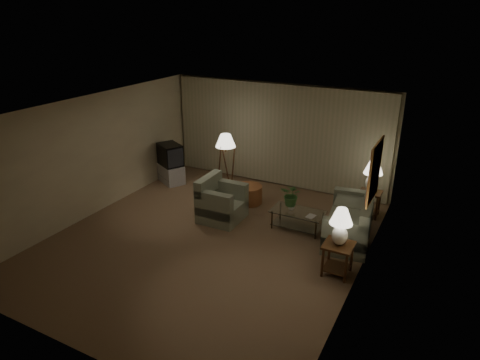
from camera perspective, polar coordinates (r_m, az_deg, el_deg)
name	(u,v)px	position (r m, az deg, el deg)	size (l,w,h in m)	color
ground	(210,239)	(8.92, -4.03, -7.84)	(7.00, 7.00, 0.00)	brown
room_shell	(245,139)	(9.43, 0.62, 5.47)	(6.04, 7.02, 2.72)	beige
sofa	(349,222)	(9.03, 14.32, -5.42)	(1.94, 1.31, 0.76)	gray
armchair	(222,203)	(9.52, -2.42, -3.14)	(0.95, 0.91, 0.78)	gray
side_table_near	(338,254)	(7.83, 12.92, -9.56)	(0.51, 0.51, 0.60)	#3B1F10
side_table_far	(370,200)	(10.11, 16.91, -2.53)	(0.49, 0.41, 0.60)	#3B1F10
table_lamp_near	(341,224)	(7.54, 13.30, -5.67)	(0.40, 0.40, 0.69)	white
table_lamp_far	(373,174)	(9.87, 17.31, 0.81)	(0.42, 0.42, 0.73)	white
coffee_table	(297,217)	(9.24, 7.67, -4.92)	(1.12, 0.61, 0.41)	silver
tv_cabinet	(171,173)	(11.75, -9.16, 0.87)	(0.91, 0.79, 0.50)	#AEAEB0
crt_tv	(170,155)	(11.57, -9.31, 3.36)	(0.82, 0.74, 0.58)	black
floor_lamp	(226,163)	(10.76, -1.90, 2.33)	(0.50, 0.50, 1.55)	#3B1F10
ottoman	(249,194)	(10.40, 1.15, -1.91)	(0.65, 0.65, 0.44)	#9F6236
vase	(291,207)	(9.20, 6.85, -3.60)	(0.13, 0.13, 0.14)	white
flowers	(292,193)	(9.07, 6.94, -1.79)	(0.45, 0.39, 0.50)	#3B7132
book	(307,215)	(9.02, 8.98, -4.67)	(0.16, 0.22, 0.02)	olive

